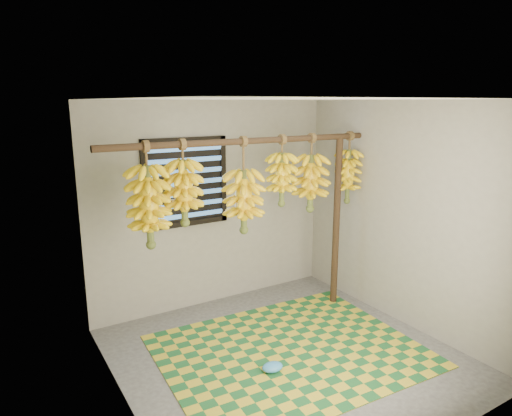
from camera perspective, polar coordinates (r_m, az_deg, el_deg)
floor at (r=4.61m, az=3.77°, el=-18.01°), size 3.00×3.00×0.01m
ceiling at (r=3.95m, az=4.30°, el=13.48°), size 3.00×3.00×0.01m
wall_back at (r=5.38m, az=-5.34°, el=0.41°), size 3.00×0.01×2.40m
wall_left at (r=3.51m, az=-16.58°, el=-7.06°), size 0.01×3.00×2.40m
wall_right at (r=5.12m, az=17.86°, el=-0.82°), size 0.01×3.00×2.40m
window at (r=5.15m, az=-8.76°, el=3.15°), size 1.00×0.04×1.00m
hanging_pole at (r=4.55m, az=-1.00°, el=8.36°), size 3.00×0.06×0.06m
support_post at (r=5.43m, az=10.01°, el=-1.79°), size 0.08×0.08×2.00m
woven_mat at (r=4.68m, az=4.27°, el=-17.38°), size 2.54×2.08×0.01m
plastic_bag at (r=4.35m, az=2.08°, el=-19.25°), size 0.21×0.17×0.08m
banana_bunch_a at (r=4.21m, az=-13.24°, el=0.14°), size 0.38×0.38×0.97m
banana_bunch_b at (r=4.30m, az=-8.99°, el=1.92°), size 0.34×0.34×0.81m
banana_bunch_c at (r=4.62m, az=-1.55°, el=0.84°), size 0.38×0.38×0.97m
banana_bunch_d at (r=4.83m, az=3.23°, el=3.61°), size 0.32×0.32×0.75m
banana_bunch_e at (r=5.07m, az=6.84°, el=3.14°), size 0.39×0.39×0.86m
banana_bunch_f at (r=5.42m, az=11.43°, el=3.92°), size 0.30×0.30×0.83m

